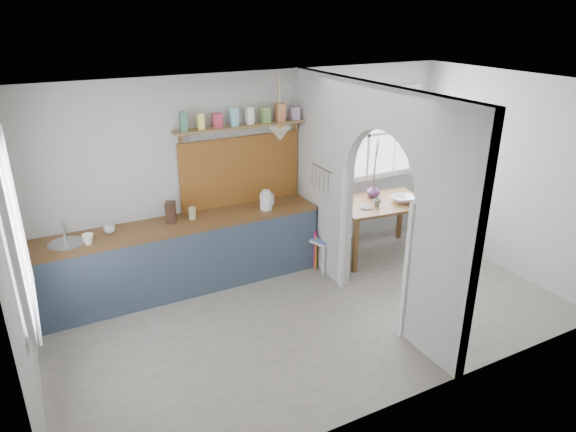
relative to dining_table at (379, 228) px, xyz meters
name	(u,v)px	position (x,y,z in m)	size (l,w,h in m)	color
floor	(314,314)	(-1.63, -0.95, -0.40)	(5.80, 3.20, 0.01)	gray
ceiling	(319,87)	(-1.63, -0.95, 2.20)	(5.80, 3.20, 0.01)	#BCBCBC
walls	(316,211)	(-1.63, -0.95, 0.90)	(5.81, 3.21, 2.60)	#BCBCBC
partition	(367,186)	(-0.93, -0.89, 1.05)	(0.12, 3.20, 2.60)	#BCBCBC
kitchen_window	(10,231)	(-4.50, -0.95, 1.25)	(0.10, 1.16, 1.50)	white
nook_window	(369,136)	(0.17, 0.61, 1.20)	(1.76, 0.10, 1.30)	white
counter	(183,254)	(-2.76, 0.37, 0.05)	(3.50, 0.60, 0.90)	brown
sink	(66,244)	(-4.06, 0.35, 0.49)	(0.40, 0.40, 0.02)	#B3B5BA
backsplash	(241,171)	(-1.84, 0.62, 0.95)	(1.65, 0.03, 0.90)	brown
shelf	(242,122)	(-1.84, 0.54, 1.60)	(1.75, 0.20, 0.21)	olive
pendant_lamp	(280,134)	(-1.48, 0.20, 1.48)	(0.26, 0.26, 0.16)	silver
utensil_rail	(322,168)	(-1.02, -0.05, 1.05)	(0.02, 0.02, 0.50)	#B3B5BA
dining_table	(379,228)	(0.00, 0.00, 0.00)	(1.29, 0.86, 0.81)	brown
chair_left	(322,236)	(-0.91, 0.06, 0.04)	(0.40, 0.40, 0.88)	white
chair_right	(435,217)	(0.99, -0.05, 0.00)	(0.37, 0.37, 0.81)	white
kettle	(266,200)	(-1.65, 0.27, 0.63)	(0.21, 0.17, 0.26)	white
mug_a	(88,239)	(-3.84, 0.22, 0.56)	(0.13, 0.13, 0.12)	white
mug_b	(110,229)	(-3.58, 0.43, 0.55)	(0.13, 0.13, 0.10)	silver
knife_block	(171,212)	(-2.85, 0.42, 0.62)	(0.11, 0.16, 0.25)	#3D2A1B
jar	(192,213)	(-2.60, 0.39, 0.57)	(0.09, 0.09, 0.15)	tan
towel_magenta	(315,251)	(-1.05, 0.02, -0.13)	(0.02, 0.03, 0.56)	#D71468
towel_orange	(315,253)	(-1.05, 0.00, -0.15)	(0.02, 0.03, 0.50)	orange
bowl	(403,199)	(0.27, -0.13, 0.44)	(0.32, 0.32, 0.08)	white
table_cup	(377,203)	(-0.16, -0.11, 0.45)	(0.11, 0.11, 0.10)	gray
plate	(366,208)	(-0.34, -0.11, 0.41)	(0.16, 0.16, 0.01)	#2F2523
vase	(373,191)	(0.01, 0.21, 0.50)	(0.19, 0.19, 0.20)	#593361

